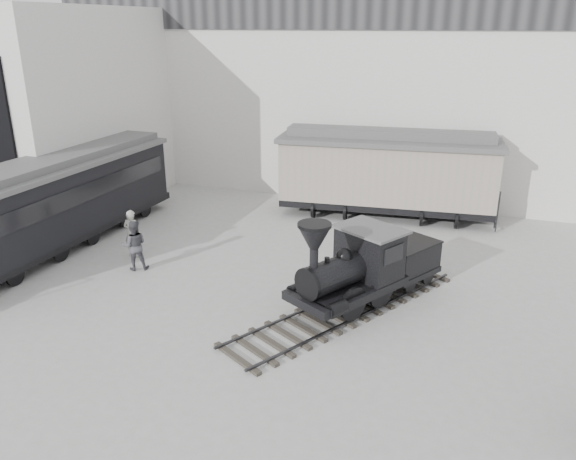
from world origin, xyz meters
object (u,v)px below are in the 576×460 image
at_px(passenger_coach, 60,201).
at_px(visitor_b, 134,245).
at_px(locomotive, 362,271).
at_px(boxcar, 387,171).
at_px(visitor_a, 132,234).

bearing_deg(passenger_coach, visitor_b, -13.75).
xyz_separation_m(locomotive, boxcar, (-0.82, 8.87, 0.93)).
height_order(passenger_coach, visitor_b, passenger_coach).
bearing_deg(locomotive, visitor_a, -156.32).
xyz_separation_m(boxcar, visitor_a, (-8.06, -7.94, -1.15)).
bearing_deg(passenger_coach, locomotive, -3.51).
distance_m(visitor_a, visitor_b, 1.21).
bearing_deg(visitor_a, locomotive, 170.30).
height_order(locomotive, passenger_coach, passenger_coach).
bearing_deg(visitor_b, locomotive, 149.73).
relative_size(passenger_coach, visitor_a, 6.80).
height_order(visitor_a, visitor_b, visitor_a).
relative_size(boxcar, visitor_b, 5.42).
bearing_deg(boxcar, passenger_coach, -151.00).
height_order(locomotive, boxcar, boxcar).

